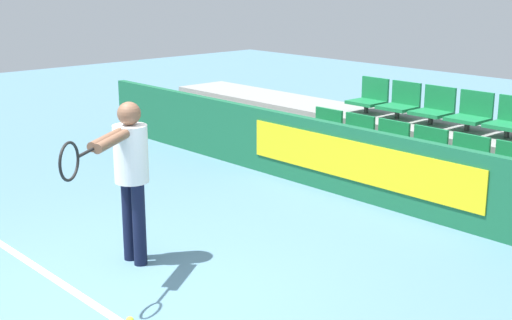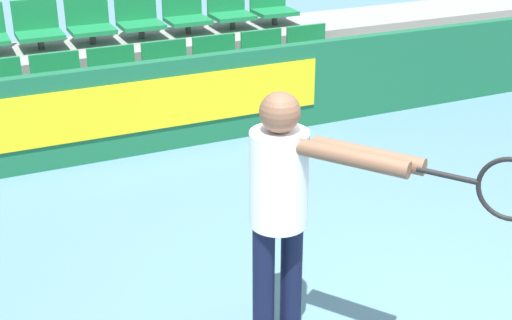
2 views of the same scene
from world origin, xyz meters
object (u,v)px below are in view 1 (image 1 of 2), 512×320
stadium_chair_9 (434,108)px  tennis_ball (130,320)px  tennis_player (129,166)px  stadium_chair_2 (387,144)px  stadium_chair_8 (401,102)px  stadium_chair_11 (511,120)px  stadium_chair_4 (465,160)px  stadium_chair_10 (471,114)px  stadium_chair_7 (370,98)px  stadium_chair_3 (424,152)px  stadium_chair_0 (323,130)px  stadium_chair_1 (354,136)px  stadium_chair_5 (509,170)px

stadium_chair_9 → tennis_ball: bearing=-79.9°
tennis_player → stadium_chair_2: bearing=55.1°
stadium_chair_8 → stadium_chair_11: size_ratio=1.00×
stadium_chair_4 → stadium_chair_10: 1.25m
stadium_chair_7 → stadium_chair_10: bearing=0.0°
stadium_chair_9 → stadium_chair_3: bearing=-60.9°
stadium_chair_3 → stadium_chair_9: 1.25m
stadium_chair_0 → stadium_chair_4: 2.33m
stadium_chair_1 → stadium_chair_4: same height
stadium_chair_0 → tennis_player: size_ratio=0.32×
stadium_chair_10 → tennis_ball: 5.84m
tennis_player → stadium_chair_11: bearing=42.2°
stadium_chair_9 → stadium_chair_11: size_ratio=1.00×
stadium_chair_8 → stadium_chair_9: bearing=0.0°
stadium_chair_1 → stadium_chair_10: (1.16, 1.05, 0.35)m
stadium_chair_9 → stadium_chair_10: size_ratio=1.00×
stadium_chair_3 → tennis_player: size_ratio=0.32×
stadium_chair_8 → stadium_chair_0: bearing=-119.1°
stadium_chair_5 → tennis_ball: size_ratio=7.94×
stadium_chair_4 → stadium_chair_5: bearing=0.0°
stadium_chair_0 → stadium_chair_9: (1.16, 1.05, 0.35)m
stadium_chair_8 → stadium_chair_4: bearing=-31.0°
stadium_chair_0 → stadium_chair_2: bearing=0.0°
stadium_chair_10 → stadium_chair_11: size_ratio=1.00×
stadium_chair_1 → stadium_chair_4: size_ratio=1.00×
stadium_chair_3 → stadium_chair_10: stadium_chair_10 is taller
stadium_chair_4 → stadium_chair_7: stadium_chair_7 is taller
stadium_chair_2 → stadium_chair_5: size_ratio=1.00×
stadium_chair_9 → tennis_player: (-0.01, -5.05, 0.07)m
stadium_chair_2 → stadium_chair_3: (0.58, 0.00, 0.00)m
stadium_chair_5 → stadium_chair_7: stadium_chair_7 is taller
tennis_ball → stadium_chair_0: bearing=115.0°
stadium_chair_7 → tennis_ball: stadium_chair_7 is taller
stadium_chair_0 → stadium_chair_3: size_ratio=1.00×
stadium_chair_7 → stadium_chair_11: bearing=0.0°
stadium_chair_3 → stadium_chair_4: same height
tennis_player → stadium_chair_0: bearing=71.3°
stadium_chair_1 → stadium_chair_7: (-0.58, 1.05, 0.35)m
stadium_chair_0 → tennis_ball: size_ratio=7.94×
stadium_chair_5 → stadium_chair_8: stadium_chair_8 is taller
stadium_chair_1 → stadium_chair_7: 1.25m
stadium_chair_1 → stadium_chair_8: bearing=90.0°
stadium_chair_1 → stadium_chair_8: (0.00, 1.05, 0.35)m
stadium_chair_3 → tennis_player: tennis_player is taller
tennis_player → stadium_chair_3: bearing=46.9°
stadium_chair_9 → tennis_player: size_ratio=0.32×
stadium_chair_3 → stadium_chair_0: bearing=180.0°
stadium_chair_1 → stadium_chair_7: stadium_chair_7 is taller
tennis_player → tennis_ball: 1.58m
stadium_chair_4 → stadium_chair_8: bearing=149.0°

